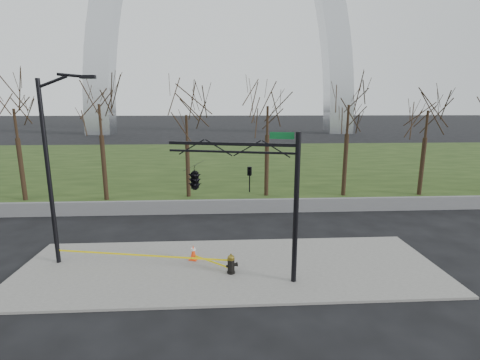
{
  "coord_description": "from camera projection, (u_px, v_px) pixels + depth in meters",
  "views": [
    {
      "loc": [
        -0.35,
        -13.94,
        6.91
      ],
      "look_at": [
        0.55,
        2.0,
        3.5
      ],
      "focal_mm": 25.98,
      "sensor_mm": 36.0,
      "label": 1
    }
  ],
  "objects": [
    {
      "name": "traffic_cone",
      "position": [
        193.0,
        252.0,
        15.65
      ],
      "size": [
        0.45,
        0.45,
        0.7
      ],
      "rotation": [
        0.0,
        0.0,
        -0.32
      ],
      "color": "#FF3B0D",
      "rests_on": "sidewalk"
    },
    {
      "name": "ground",
      "position": [
        230.0,
        268.0,
        15.07
      ],
      "size": [
        500.0,
        500.0,
        0.0
      ],
      "primitive_type": "plane",
      "color": "black",
      "rests_on": "ground"
    },
    {
      "name": "sidewalk",
      "position": [
        230.0,
        267.0,
        15.06
      ],
      "size": [
        18.0,
        6.0,
        0.1
      ],
      "primitive_type": "cube",
      "color": "slate",
      "rests_on": "ground"
    },
    {
      "name": "fire_hydrant",
      "position": [
        231.0,
        264.0,
        14.37
      ],
      "size": [
        0.54,
        0.35,
        0.86
      ],
      "rotation": [
        0.0,
        0.0,
        0.2
      ],
      "color": "black",
      "rests_on": "sidewalk"
    },
    {
      "name": "tree_row",
      "position": [
        307.0,
        148.0,
        26.34
      ],
      "size": [
        58.45,
        4.0,
        7.63
      ],
      "color": "black",
      "rests_on": "ground"
    },
    {
      "name": "grass_strip",
      "position": [
        223.0,
        161.0,
        44.36
      ],
      "size": [
        120.0,
        40.0,
        0.06
      ],
      "primitive_type": "cube",
      "color": "#1E3212",
      "rests_on": "ground"
    },
    {
      "name": "guardrail",
      "position": [
        226.0,
        206.0,
        22.79
      ],
      "size": [
        60.0,
        0.3,
        0.9
      ],
      "primitive_type": "cube",
      "color": "#59595B",
      "rests_on": "ground"
    },
    {
      "name": "traffic_signal_mast",
      "position": [
        213.0,
        178.0,
        13.58
      ],
      "size": [
        4.95,
        2.54,
        6.0
      ],
      "rotation": [
        0.0,
        0.0,
        -0.26
      ],
      "color": "black",
      "rests_on": "ground"
    },
    {
      "name": "street_light",
      "position": [
        52.0,
        160.0,
        14.51
      ],
      "size": [
        2.39,
        0.28,
        8.21
      ],
      "rotation": [
        0.0,
        0.0,
        -0.03
      ],
      "color": "black",
      "rests_on": "ground"
    },
    {
      "name": "caution_tape",
      "position": [
        157.0,
        257.0,
        14.88
      ],
      "size": [
        7.64,
        1.47,
        0.44
      ],
      "color": "#FFE90D",
      "rests_on": "ground"
    }
  ]
}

